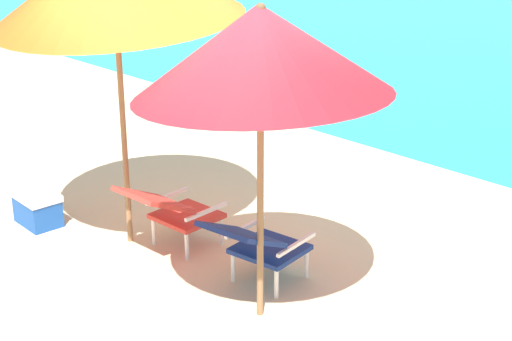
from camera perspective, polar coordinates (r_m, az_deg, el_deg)
The scene contains 5 objects.
ground_plane at distance 9.58m, azimuth 15.24°, elevation 1.01°, with size 40.00×40.00×0.00m, color beige.
lounge_chair_left at distance 6.83m, azimuth -6.22°, elevation -2.82°, with size 0.58×0.90×0.68m.
lounge_chair_right at distance 6.18m, azimuth 0.07°, elevation -5.34°, with size 0.65×0.94×0.68m.
beach_umbrella_right at distance 5.26m, azimuth 0.34°, elevation 8.82°, with size 1.99×1.96×2.40m.
cooler_box at distance 7.69m, azimuth -15.77°, elevation -2.69°, with size 0.48×0.34×0.32m.
Camera 1 is at (4.49, -3.86, 3.13)m, focal length 54.38 mm.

